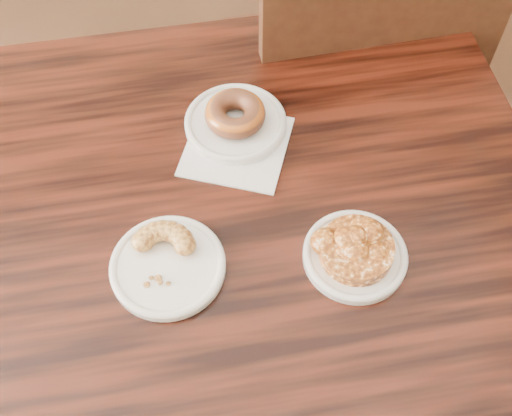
{
  "coord_description": "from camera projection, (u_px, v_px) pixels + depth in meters",
  "views": [
    {
      "loc": [
        0.19,
        -0.27,
        1.56
      ],
      "look_at": [
        0.22,
        0.23,
        0.8
      ],
      "focal_mm": 45.0,
      "sensor_mm": 36.0,
      "label": 1
    }
  ],
  "objects": [
    {
      "name": "cafe_table",
      "position": [
        257.0,
        327.0,
        1.27
      ],
      "size": [
        1.02,
        1.02,
        0.75
      ],
      "primitive_type": "cube",
      "rotation": [
        0.0,
        0.0,
        0.1
      ],
      "color": "black",
      "rests_on": "floor"
    },
    {
      "name": "chair_far",
      "position": [
        335.0,
        75.0,
        1.54
      ],
      "size": [
        0.57,
        0.57,
        0.9
      ],
      "primitive_type": null,
      "rotation": [
        0.0,
        0.0,
        3.28
      ],
      "color": "black",
      "rests_on": "floor"
    },
    {
      "name": "napkin",
      "position": [
        236.0,
        146.0,
        1.04
      ],
      "size": [
        0.2,
        0.2,
        0.0
      ],
      "primitive_type": "cube",
      "rotation": [
        0.0,
        0.0,
        -0.31
      ],
      "color": "white",
      "rests_on": "cafe_table"
    },
    {
      "name": "plate_donut",
      "position": [
        236.0,
        123.0,
        1.05
      ],
      "size": [
        0.17,
        0.17,
        0.01
      ],
      "primitive_type": "cylinder",
      "color": "silver",
      "rests_on": "napkin"
    },
    {
      "name": "plate_cruller",
      "position": [
        168.0,
        267.0,
        0.91
      ],
      "size": [
        0.17,
        0.17,
        0.01
      ],
      "primitive_type": "cylinder",
      "color": "white",
      "rests_on": "cafe_table"
    },
    {
      "name": "plate_fritter",
      "position": [
        355.0,
        256.0,
        0.92
      ],
      "size": [
        0.15,
        0.15,
        0.01
      ],
      "primitive_type": "cylinder",
      "color": "silver",
      "rests_on": "cafe_table"
    },
    {
      "name": "glazed_donut",
      "position": [
        235.0,
        114.0,
        1.03
      ],
      "size": [
        0.1,
        0.1,
        0.03
      ],
      "primitive_type": "torus",
      "color": "brown",
      "rests_on": "plate_donut"
    },
    {
      "name": "apple_fritter",
      "position": [
        357.0,
        248.0,
        0.9
      ],
      "size": [
        0.15,
        0.15,
        0.03
      ],
      "primitive_type": null,
      "color": "#451B07",
      "rests_on": "plate_fritter"
    },
    {
      "name": "cruller_fragment",
      "position": [
        166.0,
        260.0,
        0.89
      ],
      "size": [
        0.11,
        0.11,
        0.03
      ],
      "primitive_type": null,
      "color": "#5C3012",
      "rests_on": "plate_cruller"
    }
  ]
}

